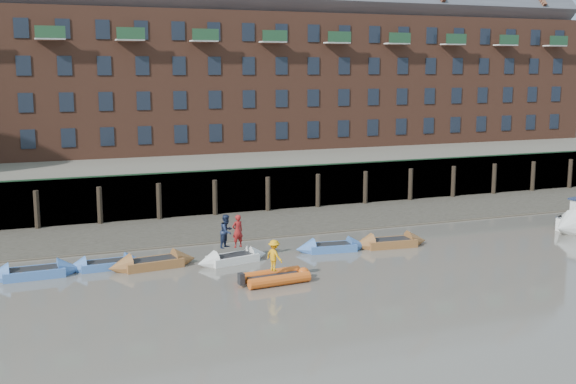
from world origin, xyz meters
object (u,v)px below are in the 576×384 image
person_rower_b (227,231)px  rowboat_0 (34,273)px  rowboat_5 (390,243)px  person_rower_a (238,231)px  rowboat_2 (153,263)px  rib_tender (277,277)px  rowboat_4 (331,247)px  person_rib_crew (274,256)px  rowboat_1 (106,265)px  rowboat_3 (233,259)px

person_rower_b → rowboat_0: bearing=133.4°
rowboat_5 → person_rower_b: size_ratio=2.57×
rowboat_0 → person_rower_a: 10.64m
rowboat_0 → rowboat_2: size_ratio=0.96×
rib_tender → rowboat_4: bearing=37.4°
person_rower_b → person_rib_crew: bearing=-117.2°
rowboat_1 → person_rower_a: 7.16m
person_rower_a → person_rib_crew: 4.30m
rowboat_5 → person_rower_a: (-9.41, 0.06, 1.48)m
rowboat_3 → rowboat_2: bearing=160.9°
rib_tender → rowboat_1: bearing=138.8°
rowboat_2 → person_rower_b: size_ratio=2.64×
rowboat_4 → person_rower_a: (-5.75, -0.28, 1.50)m
rowboat_3 → rowboat_4: (6.05, 0.30, 0.00)m
person_rower_b → rowboat_1: bearing=128.0°
rowboat_4 → rib_tender: (-5.07, -4.59, 0.05)m
rowboat_4 → person_rib_crew: 7.00m
rowboat_1 → rowboat_5: bearing=-6.0°
rowboat_2 → person_rower_b: bearing=-12.5°
rowboat_5 → rib_tender: (-8.73, -4.26, 0.03)m
rowboat_4 → rowboat_3: bearing=-170.2°
rowboat_3 → person_rib_crew: size_ratio=2.79×
rowboat_0 → person_rower_a: size_ratio=2.60×
rowboat_5 → rib_tender: bearing=-149.0°
person_rib_crew → person_rower_a: bearing=-15.5°
rowboat_5 → person_rib_crew: bearing=-149.6°
rowboat_2 → rowboat_4: (10.29, -0.25, -0.02)m
rowboat_5 → rowboat_2: bearing=-177.4°
rib_tender → person_rower_a: person_rower_a is taller
rowboat_2 → rib_tender: bearing=-49.2°
rowboat_2 → person_rower_a: size_ratio=2.70×
rowboat_2 → rowboat_4: rowboat_2 is taller
rowboat_4 → person_rib_crew: (-5.21, -4.53, 1.13)m
rowboat_2 → person_rower_a: person_rower_a is taller
rowboat_0 → person_rower_b: size_ratio=2.54×
person_rib_crew → rowboat_3: bearing=-11.5°
rib_tender → person_rib_crew: bearing=151.7°
rowboat_5 → rowboat_1: bearing=-179.5°
rowboat_0 → person_rower_a: (10.49, -0.95, 1.48)m
rowboat_0 → rowboat_4: size_ratio=1.06×
person_rower_a → person_rib_crew: person_rower_a is taller
rowboat_1 → rib_tender: rowboat_1 is taller
rowboat_2 → person_rib_crew: size_ratio=3.11×
rowboat_0 → rowboat_4: rowboat_0 is taller
rowboat_4 → rib_tender: rowboat_4 is taller
rowboat_2 → rowboat_3: bearing=-13.7°
person_rower_a → rowboat_2: bearing=-20.3°
rowboat_5 → person_rower_b: (-9.99, 0.16, 1.50)m
rowboat_4 → person_rib_crew: bearing=-132.0°
rowboat_1 → rowboat_2: (2.34, -0.72, 0.03)m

